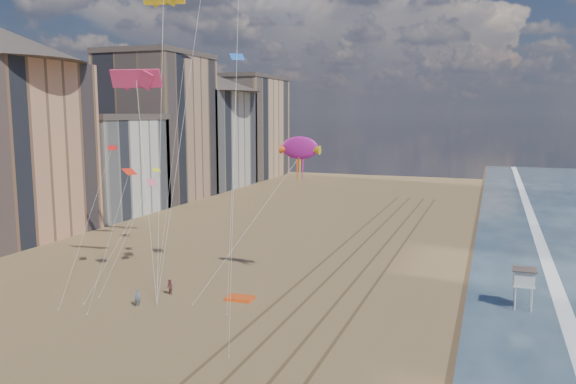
% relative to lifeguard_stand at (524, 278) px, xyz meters
% --- Properties ---
extents(wet_sand, '(260.00, 260.00, 0.00)m').
position_rel_lifeguard_stand_xyz_m(wet_sand, '(-0.78, 12.82, -2.79)').
color(wet_sand, '#42301E').
rests_on(wet_sand, ground).
extents(foam, '(260.00, 260.00, 0.00)m').
position_rel_lifeguard_stand_xyz_m(foam, '(3.42, 12.82, -2.78)').
color(foam, white).
rests_on(foam, ground).
extents(tracks, '(7.68, 120.00, 0.01)m').
position_rel_lifeguard_stand_xyz_m(tracks, '(-17.23, 2.82, -2.78)').
color(tracks, brown).
rests_on(tracks, ground).
extents(buildings, '(34.72, 131.35, 29.00)m').
position_rel_lifeguard_stand_xyz_m(buildings, '(-65.51, 38.41, 10.76)').
color(buildings, '#C6B284').
rests_on(buildings, ground).
extents(lifeguard_stand, '(2.00, 2.00, 3.62)m').
position_rel_lifeguard_stand_xyz_m(lifeguard_stand, '(0.00, 0.00, 0.00)').
color(lifeguard_stand, silver).
rests_on(lifeguard_stand, ground).
extents(grounded_kite, '(2.58, 1.74, 0.28)m').
position_rel_lifeguard_stand_xyz_m(grounded_kite, '(-24.37, -6.39, -2.65)').
color(grounded_kite, '#F74E14').
rests_on(grounded_kite, ground).
extents(show_kite, '(5.65, 4.79, 17.09)m').
position_rel_lifeguard_stand_xyz_m(show_kite, '(-20.57, -0.55, 10.94)').
color(show_kite, '#A51982').
rests_on(show_kite, ground).
extents(kite_flyer_a, '(0.68, 0.63, 1.56)m').
position_rel_lifeguard_stand_xyz_m(kite_flyer_a, '(-32.13, -11.17, -2.01)').
color(kite_flyer_a, slate).
rests_on(kite_flyer_a, ground).
extents(kite_flyer_b, '(0.92, 0.86, 1.52)m').
position_rel_lifeguard_stand_xyz_m(kite_flyer_b, '(-31.21, -7.38, -2.03)').
color(kite_flyer_b, brown).
rests_on(kite_flyer_b, ground).
extents(small_kites, '(17.71, 14.30, 20.75)m').
position_rel_lifeguard_stand_xyz_m(small_kites, '(-31.70, -4.08, 15.76)').
color(small_kites, red).
rests_on(small_kites, ground).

